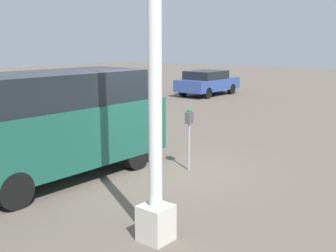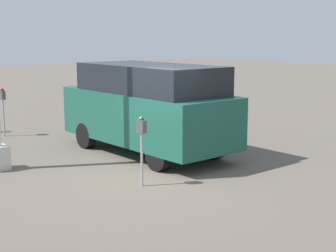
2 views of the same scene
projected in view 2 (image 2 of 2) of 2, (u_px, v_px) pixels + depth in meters
ground_plane at (144, 176)px, 11.16m from camera, size 80.00×80.00×0.00m
parking_meter_near at (142, 135)px, 10.27m from camera, size 0.21×0.12×1.44m
parking_meter_far at (3, 101)px, 15.36m from camera, size 0.21×0.12×1.46m
parked_van at (148, 106)px, 13.13m from camera, size 5.01×2.03×2.30m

